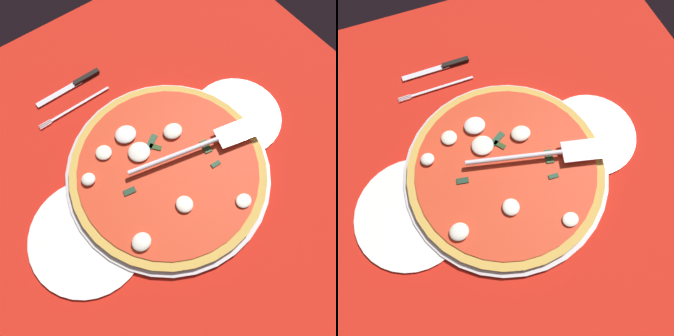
# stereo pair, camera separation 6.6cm
# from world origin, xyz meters

# --- Properties ---
(ground_plane) EXTENTS (1.15, 1.15, 0.01)m
(ground_plane) POSITION_xyz_m (0.00, 0.00, -0.00)
(ground_plane) COLOR red
(checker_pattern) EXTENTS (1.15, 1.15, 0.00)m
(checker_pattern) POSITION_xyz_m (-0.00, -0.00, 0.00)
(checker_pattern) COLOR silver
(checker_pattern) RESTS_ON ground_plane
(pizza_pan) EXTENTS (0.44, 0.44, 0.01)m
(pizza_pan) POSITION_xyz_m (0.03, 0.04, 0.01)
(pizza_pan) COLOR #BAB5B9
(pizza_pan) RESTS_ON ground_plane
(dinner_plate_left) EXTENTS (0.24, 0.24, 0.01)m
(dinner_plate_left) POSITION_xyz_m (-0.18, 0.02, 0.01)
(dinner_plate_left) COLOR silver
(dinner_plate_left) RESTS_ON ground_plane
(dinner_plate_right) EXTENTS (0.21, 0.21, 0.01)m
(dinner_plate_right) POSITION_xyz_m (0.24, 0.05, 0.01)
(dinner_plate_right) COLOR white
(dinner_plate_right) RESTS_ON ground_plane
(pizza) EXTENTS (0.42, 0.42, 0.03)m
(pizza) POSITION_xyz_m (0.03, 0.04, 0.02)
(pizza) COLOR gold
(pizza) RESTS_ON pizza_pan
(pizza_server) EXTENTS (0.30, 0.10, 0.01)m
(pizza_server) POSITION_xyz_m (0.11, 0.03, 0.05)
(pizza_server) COLOR silver
(pizza_server) RESTS_ON pizza
(place_setting_far) EXTENTS (0.20, 0.13, 0.01)m
(place_setting_far) POSITION_xyz_m (-0.03, 0.33, 0.00)
(place_setting_far) COLOR white
(place_setting_far) RESTS_ON ground_plane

